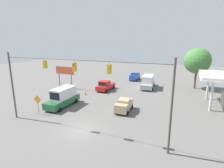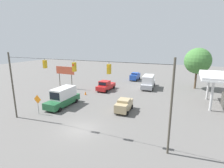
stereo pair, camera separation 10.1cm
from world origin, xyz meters
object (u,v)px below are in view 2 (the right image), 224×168
object	(u,v)px
sedan_blue_withflow_deep	(135,76)
box_truck_silver_oncoming_deep	(148,82)
sedan_tan_crossing_near	(124,105)
traffic_cone_second	(69,101)
traffic_cone_nearest	(57,106)
traffic_cone_third	(77,97)
pickup_truck_red_withflow_far	(106,86)
box_truck_green_parked_shoulder	(63,97)
tree_horizon_left	(198,61)
work_zone_sign	(38,101)
traffic_cone_fourth	(85,93)
overhead_signal_span	(75,85)
roadside_billboard	(65,72)

from	to	relation	value
sedan_blue_withflow_deep	box_truck_silver_oncoming_deep	xyz separation A→B (m)	(-5.10, 6.98, 0.36)
sedan_tan_crossing_near	box_truck_silver_oncoming_deep	world-z (taller)	box_truck_silver_oncoming_deep
box_truck_silver_oncoming_deep	traffic_cone_second	xyz separation A→B (m)	(9.93, 15.47, -1.05)
traffic_cone_nearest	traffic_cone_third	bearing A→B (deg)	-90.32
pickup_truck_red_withflow_far	traffic_cone_second	size ratio (longest dim) A/B	7.39
box_truck_green_parked_shoulder	tree_horizon_left	distance (m)	28.78
pickup_truck_red_withflow_far	box_truck_green_parked_shoulder	size ratio (longest dim) A/B	0.83
sedan_blue_withflow_deep	traffic_cone_second	xyz separation A→B (m)	(4.83, 22.46, -0.68)
work_zone_sign	box_truck_silver_oncoming_deep	bearing A→B (deg)	-117.67
traffic_cone_fourth	work_zone_sign	distance (m)	10.93
traffic_cone_fourth	traffic_cone_third	bearing A→B (deg)	89.46
overhead_signal_span	work_zone_sign	distance (m)	8.96
pickup_truck_red_withflow_far	roadside_billboard	distance (m)	9.48
roadside_billboard	sedan_tan_crossing_near	bearing A→B (deg)	155.46
traffic_cone_third	traffic_cone_fourth	size ratio (longest dim) A/B	1.00
traffic_cone_third	tree_horizon_left	size ratio (longest dim) A/B	0.08
overhead_signal_span	traffic_cone_fourth	bearing A→B (deg)	-61.38
sedan_blue_withflow_deep	pickup_truck_red_withflow_far	xyz separation A→B (m)	(2.78, 12.58, -0.07)
sedan_blue_withflow_deep	traffic_cone_nearest	distance (m)	25.75
box_truck_silver_oncoming_deep	traffic_cone_fourth	distance (m)	14.38
box_truck_silver_oncoming_deep	roadside_billboard	distance (m)	18.53
traffic_cone_fourth	sedan_tan_crossing_near	bearing A→B (deg)	153.40
pickup_truck_red_withflow_far	roadside_billboard	size ratio (longest dim) A/B	1.12
overhead_signal_span	tree_horizon_left	bearing A→B (deg)	-115.31
sedan_blue_withflow_deep	traffic_cone_nearest	xyz separation A→B (m)	(4.97, 25.25, -0.68)
sedan_tan_crossing_near	traffic_cone_third	size ratio (longest dim) A/B	5.61
sedan_tan_crossing_near	work_zone_sign	bearing A→B (deg)	28.68
traffic_cone_third	work_zone_sign	distance (m)	8.30
sedan_tan_crossing_near	traffic_cone_fourth	distance (m)	10.91
sedan_blue_withflow_deep	traffic_cone_third	size ratio (longest dim) A/B	6.12
sedan_tan_crossing_near	work_zone_sign	world-z (taller)	work_zone_sign
overhead_signal_span	work_zone_sign	xyz separation A→B (m)	(8.00, -2.06, -3.47)
pickup_truck_red_withflow_far	traffic_cone_fourth	xyz separation A→B (m)	(2.14, 4.67, -0.61)
traffic_cone_second	traffic_cone_third	world-z (taller)	same
traffic_cone_nearest	traffic_cone_second	distance (m)	2.80
roadside_billboard	tree_horizon_left	bearing A→B (deg)	-156.82
box_truck_green_parked_shoulder	sedan_blue_withflow_deep	bearing A→B (deg)	-101.66
sedan_tan_crossing_near	box_truck_silver_oncoming_deep	bearing A→B (deg)	-91.03
traffic_cone_second	work_zone_sign	bearing A→B (deg)	78.84
sedan_blue_withflow_deep	sedan_tan_crossing_near	xyz separation A→B (m)	(-4.82, 22.12, -0.08)
sedan_tan_crossing_near	pickup_truck_red_withflow_far	xyz separation A→B (m)	(7.60, -9.54, 0.00)
sedan_tan_crossing_near	sedan_blue_withflow_deep	bearing A→B (deg)	-77.70
pickup_truck_red_withflow_far	traffic_cone_fourth	bearing A→B (deg)	65.40
traffic_cone_fourth	overhead_signal_span	bearing A→B (deg)	118.62
traffic_cone_fourth	work_zone_sign	xyz separation A→B (m)	(1.01, 10.76, 1.62)
traffic_cone_fourth	roadside_billboard	xyz separation A→B (m)	(6.73, -2.64, 3.29)
traffic_cone_third	sedan_tan_crossing_near	bearing A→B (deg)	167.32
pickup_truck_red_withflow_far	box_truck_silver_oncoming_deep	bearing A→B (deg)	-144.61
box_truck_green_parked_shoulder	box_truck_silver_oncoming_deep	world-z (taller)	box_truck_green_parked_shoulder
traffic_cone_nearest	work_zone_sign	xyz separation A→B (m)	(0.95, 2.75, 1.62)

